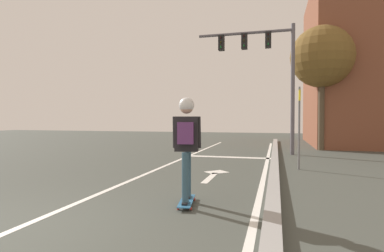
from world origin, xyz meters
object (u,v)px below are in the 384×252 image
(traffic_signal_mast, at_px, (264,60))
(roadside_tree, at_px, (322,57))
(skateboard, at_px, (187,201))
(street_sign_post, at_px, (299,116))
(skater, at_px, (186,135))

(traffic_signal_mast, height_order, roadside_tree, roadside_tree)
(skateboard, bearing_deg, roadside_tree, 71.52)
(traffic_signal_mast, bearing_deg, roadside_tree, 41.61)
(skateboard, bearing_deg, traffic_signal_mast, 83.26)
(street_sign_post, bearing_deg, traffic_signal_mast, 106.52)
(street_sign_post, bearing_deg, skater, -115.54)
(skateboard, bearing_deg, street_sign_post, 64.36)
(skater, height_order, roadside_tree, roadside_tree)
(street_sign_post, distance_m, roadside_tree, 6.80)
(street_sign_post, height_order, roadside_tree, roadside_tree)
(roadside_tree, bearing_deg, skateboard, -108.48)
(skater, relative_size, roadside_tree, 0.30)
(skateboard, height_order, roadside_tree, roadside_tree)
(traffic_signal_mast, xyz_separation_m, roadside_tree, (2.52, 2.24, 0.40))
(roadside_tree, bearing_deg, traffic_signal_mast, -138.39)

